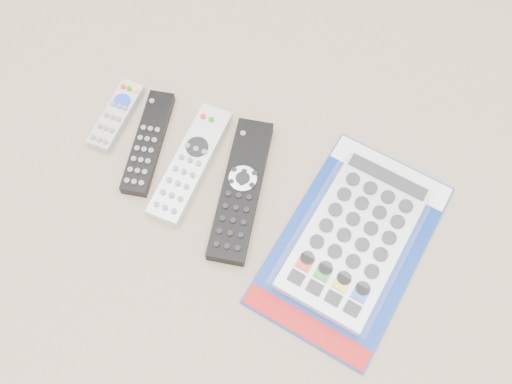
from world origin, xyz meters
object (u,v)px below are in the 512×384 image
(remote_silver_dvd, at_px, (191,164))
(remote_large_black, at_px, (241,190))
(remote_slim_black, at_px, (148,143))
(jumbo_remote_packaged, at_px, (355,237))
(remote_small_grey, at_px, (116,116))

(remote_silver_dvd, bearing_deg, remote_large_black, -7.25)
(remote_large_black, bearing_deg, remote_slim_black, 161.78)
(remote_large_black, height_order, jumbo_remote_packaged, jumbo_remote_packaged)
(remote_small_grey, bearing_deg, remote_large_black, -11.88)
(remote_small_grey, xyz_separation_m, remote_large_black, (0.25, -0.06, 0.00))
(remote_small_grey, bearing_deg, remote_silver_dvd, -14.05)
(remote_slim_black, xyz_separation_m, remote_large_black, (0.17, -0.03, 0.00))
(remote_slim_black, xyz_separation_m, jumbo_remote_packaged, (0.36, -0.04, 0.01))
(jumbo_remote_packaged, bearing_deg, remote_large_black, -175.11)
(remote_slim_black, relative_size, remote_large_black, 0.78)
(remote_silver_dvd, relative_size, remote_large_black, 0.87)
(remote_silver_dvd, height_order, remote_large_black, remote_large_black)
(remote_small_grey, relative_size, remote_silver_dvd, 0.63)
(remote_small_grey, relative_size, remote_large_black, 0.54)
(remote_silver_dvd, xyz_separation_m, remote_large_black, (0.09, -0.01, 0.00))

